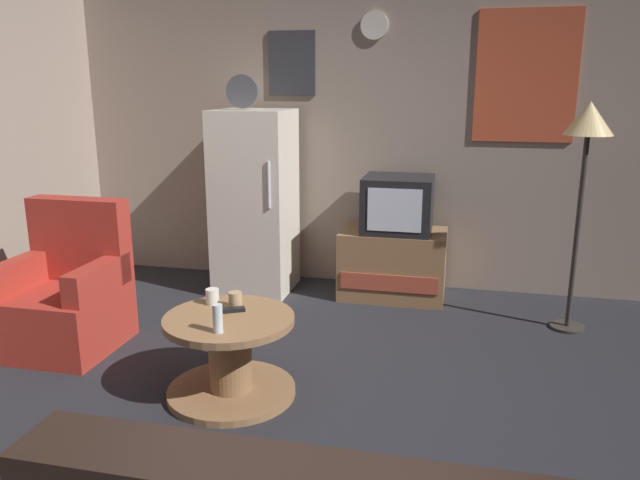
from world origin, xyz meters
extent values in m
plane|color=#232328|center=(0.00, 0.00, 0.00)|extent=(12.00, 12.00, 0.00)
cube|color=gray|center=(0.00, 2.45, 1.33)|extent=(5.20, 0.10, 2.65)
cube|color=#C64C2D|center=(1.27, 2.39, 1.75)|extent=(0.76, 0.02, 1.00)
cube|color=#333338|center=(-0.60, 2.39, 1.86)|extent=(0.40, 0.02, 0.52)
cylinder|color=silver|center=(0.09, 2.39, 2.15)|extent=(0.22, 0.03, 0.22)
cube|color=silver|center=(-0.82, 2.00, 0.75)|extent=(0.60, 0.60, 1.50)
cylinder|color=silver|center=(-0.60, 1.70, 0.95)|extent=(0.02, 0.02, 0.36)
cylinder|color=#4C4C51|center=(-0.87, 1.92, 1.64)|extent=(0.26, 0.04, 0.26)
cube|color=#8E6642|center=(0.32, 2.08, 0.28)|extent=(0.84, 0.52, 0.55)
cube|color=#AD4733|center=(0.32, 1.82, 0.19)|extent=(0.76, 0.01, 0.13)
cube|color=black|center=(0.35, 2.08, 0.77)|extent=(0.54, 0.50, 0.44)
cube|color=silver|center=(0.35, 1.83, 0.77)|extent=(0.41, 0.01, 0.33)
cylinder|color=#332D28|center=(1.63, 1.67, 0.01)|extent=(0.24, 0.24, 0.02)
cylinder|color=#332D28|center=(1.63, 1.67, 0.70)|extent=(0.04, 0.04, 1.40)
cone|color=#F2D18C|center=(1.63, 1.67, 1.48)|extent=(0.32, 0.32, 0.22)
cylinder|color=#8E6642|center=(-0.37, 0.22, 0.02)|extent=(0.72, 0.72, 0.04)
cylinder|color=#8E6642|center=(-0.37, 0.22, 0.23)|extent=(0.24, 0.24, 0.43)
cylinder|color=#8E6642|center=(-0.37, 0.22, 0.45)|extent=(0.72, 0.72, 0.04)
cylinder|color=silver|center=(-0.34, 0.00, 0.54)|extent=(0.05, 0.05, 0.15)
cylinder|color=silver|center=(-0.53, 0.38, 0.51)|extent=(0.08, 0.08, 0.09)
cylinder|color=tan|center=(-0.38, 0.36, 0.51)|extent=(0.08, 0.08, 0.09)
cube|color=black|center=(-0.38, 0.29, 0.48)|extent=(0.15, 0.11, 0.02)
cube|color=#A52D23|center=(-1.66, 0.57, 0.20)|extent=(0.68, 0.68, 0.40)
cube|color=#A52D23|center=(-1.66, 0.83, 0.68)|extent=(0.68, 0.16, 0.56)
cube|color=#A52D23|center=(-1.94, 0.57, 0.50)|extent=(0.12, 0.60, 0.20)
cube|color=#A52D23|center=(-1.38, 0.57, 0.50)|extent=(0.12, 0.60, 0.20)
camera|label=1|loc=(0.83, -2.73, 1.71)|focal=34.50mm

